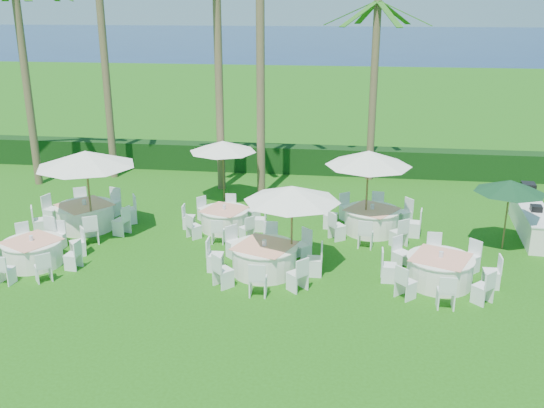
{
  "coord_description": "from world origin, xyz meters",
  "views": [
    {
      "loc": [
        2.95,
        -14.64,
        7.44
      ],
      "look_at": [
        0.49,
        3.46,
        1.3
      ],
      "focal_mm": 40.0,
      "sensor_mm": 36.0,
      "label": 1
    }
  ],
  "objects": [
    {
      "name": "banquet_table_f",
      "position": [
        3.7,
        4.81,
        0.43
      ],
      "size": [
        3.28,
        3.28,
        0.99
      ],
      "color": "white",
      "rests_on": "ground"
    },
    {
      "name": "banquet_table_c",
      "position": [
        5.47,
        1.03,
        0.42
      ],
      "size": [
        3.19,
        3.19,
        0.97
      ],
      "color": "white",
      "rests_on": "ground"
    },
    {
      "name": "hedge",
      "position": [
        0.0,
        12.0,
        0.6
      ],
      "size": [
        34.0,
        1.0,
        1.2
      ],
      "primitive_type": "cube",
      "color": "black",
      "rests_on": "ground"
    },
    {
      "name": "banquet_table_a",
      "position": [
        -6.27,
        0.74,
        0.4
      ],
      "size": [
        3.03,
        3.03,
        0.92
      ],
      "color": "white",
      "rests_on": "ground"
    },
    {
      "name": "banquet_table_d",
      "position": [
        -6.01,
        3.83,
        0.45
      ],
      "size": [
        3.41,
        3.41,
        1.03
      ],
      "color": "white",
      "rests_on": "ground"
    },
    {
      "name": "banquet_table_e",
      "position": [
        -1.27,
        4.38,
        0.38
      ],
      "size": [
        2.88,
        2.88,
        0.88
      ],
      "color": "white",
      "rests_on": "ground"
    },
    {
      "name": "buffet_table",
      "position": [
        9.01,
        5.42,
        0.5
      ],
      "size": [
        1.13,
        4.06,
        1.43
      ],
      "color": "white",
      "rests_on": "ground"
    },
    {
      "name": "palm_a",
      "position": [
        -7.51,
        10.15,
        5.03
      ],
      "size": [
        4.38,
        4.23,
        9.14
      ],
      "color": "brown",
      "rests_on": "ground"
    },
    {
      "name": "umbrella_c",
      "position": [
        -1.96,
        7.51,
        2.17
      ],
      "size": [
        2.59,
        2.59,
        2.37
      ],
      "color": "brown",
      "rests_on": "ground"
    },
    {
      "name": "umbrella_a",
      "position": [
        -5.52,
        3.24,
        2.64
      ],
      "size": [
        3.2,
        3.2,
        2.89
      ],
      "color": "brown",
      "rests_on": "ground"
    },
    {
      "name": "palm_f",
      "position": [
        -10.3,
        8.67,
        4.66
      ],
      "size": [
        4.37,
        4.25,
        8.42
      ],
      "color": "brown",
      "rests_on": "ground"
    },
    {
      "name": "palm_b",
      "position": [
        -2.39,
        9.04,
        4.71
      ],
      "size": [
        4.39,
        4.21,
        8.52
      ],
      "color": "brown",
      "rests_on": "ground"
    },
    {
      "name": "palm_d",
      "position": [
        3.72,
        11.3,
        4.18
      ],
      "size": [
        4.39,
        4.2,
        7.48
      ],
      "color": "brown",
      "rests_on": "ground"
    },
    {
      "name": "umbrella_b",
      "position": [
        1.34,
        1.34,
        2.35
      ],
      "size": [
        2.74,
        2.74,
        2.57
      ],
      "color": "brown",
      "rests_on": "ground"
    },
    {
      "name": "umbrella_green",
      "position": [
        7.79,
        3.91,
        2.05
      ],
      "size": [
        2.16,
        2.16,
        2.25
      ],
      "color": "brown",
      "rests_on": "ground"
    },
    {
      "name": "umbrella_d",
      "position": [
        3.49,
        4.68,
        2.6
      ],
      "size": [
        2.83,
        2.83,
        2.85
      ],
      "color": "brown",
      "rests_on": "ground"
    },
    {
      "name": "ground",
      "position": [
        0.0,
        0.0,
        0.0
      ],
      "size": [
        120.0,
        120.0,
        0.0
      ],
      "primitive_type": "plane",
      "color": "#1F530E",
      "rests_on": "ground"
    },
    {
      "name": "palm_c",
      "position": [
        -0.57,
        8.08,
        7.04
      ],
      "size": [
        4.39,
        4.18,
        13.09
      ],
      "color": "brown",
      "rests_on": "ground"
    },
    {
      "name": "banquet_table_b",
      "position": [
        0.59,
        1.12,
        0.44
      ],
      "size": [
        3.32,
        3.32,
        1.0
      ],
      "color": "white",
      "rests_on": "ground"
    },
    {
      "name": "ocean",
      "position": [
        0.0,
        102.0,
        0.0
      ],
      "size": [
        260.0,
        260.0,
        0.0
      ],
      "primitive_type": "plane",
      "color": "#071849",
      "rests_on": "ground"
    }
  ]
}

